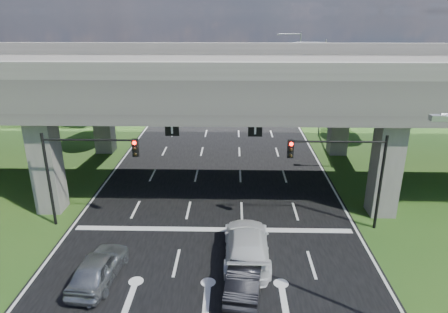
{
  "coord_description": "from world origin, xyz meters",
  "views": [
    {
      "loc": [
        1.17,
        -18.01,
        12.67
      ],
      "look_at": [
        0.54,
        8.83,
        2.88
      ],
      "focal_mm": 32.0,
      "sensor_mm": 36.0,
      "label": 1
    }
  ],
  "objects_px": {
    "streetlight_beyond": "(296,62)",
    "car_dark": "(245,276)",
    "signal_right": "(346,165)",
    "car_white": "(247,245)",
    "streetlight_far": "(319,81)",
    "signal_left": "(82,163)",
    "car_silver": "(99,267)"
  },
  "relations": [
    {
      "from": "streetlight_far",
      "to": "car_dark",
      "type": "height_order",
      "value": "streetlight_far"
    },
    {
      "from": "streetlight_far",
      "to": "car_silver",
      "type": "relative_size",
      "value": 2.23
    },
    {
      "from": "car_dark",
      "to": "car_white",
      "type": "relative_size",
      "value": 0.75
    },
    {
      "from": "streetlight_far",
      "to": "signal_left",
      "type": "bearing_deg",
      "value": -131.78
    },
    {
      "from": "streetlight_beyond",
      "to": "car_white",
      "type": "distance_m",
      "value": 40.65
    },
    {
      "from": "car_silver",
      "to": "streetlight_far",
      "type": "bearing_deg",
      "value": -115.66
    },
    {
      "from": "streetlight_beyond",
      "to": "car_white",
      "type": "bearing_deg",
      "value": -101.64
    },
    {
      "from": "signal_right",
      "to": "streetlight_beyond",
      "type": "xyz_separation_m",
      "value": [
        2.27,
        36.06,
        1.66
      ]
    },
    {
      "from": "streetlight_beyond",
      "to": "car_dark",
      "type": "height_order",
      "value": "streetlight_beyond"
    },
    {
      "from": "car_dark",
      "to": "streetlight_far",
      "type": "bearing_deg",
      "value": -100.22
    },
    {
      "from": "signal_left",
      "to": "streetlight_beyond",
      "type": "relative_size",
      "value": 0.6
    },
    {
      "from": "car_dark",
      "to": "car_white",
      "type": "distance_m",
      "value": 2.54
    },
    {
      "from": "streetlight_beyond",
      "to": "car_dark",
      "type": "relative_size",
      "value": 2.26
    },
    {
      "from": "car_silver",
      "to": "streetlight_beyond",
      "type": "bearing_deg",
      "value": -104.9
    },
    {
      "from": "signal_right",
      "to": "streetlight_far",
      "type": "bearing_deg",
      "value": 83.53
    },
    {
      "from": "streetlight_far",
      "to": "car_white",
      "type": "distance_m",
      "value": 25.38
    },
    {
      "from": "signal_left",
      "to": "car_white",
      "type": "bearing_deg",
      "value": -19.5
    },
    {
      "from": "streetlight_beyond",
      "to": "signal_right",
      "type": "bearing_deg",
      "value": -93.61
    },
    {
      "from": "car_silver",
      "to": "signal_left",
      "type": "bearing_deg",
      "value": -60.77
    },
    {
      "from": "streetlight_far",
      "to": "car_white",
      "type": "xyz_separation_m",
      "value": [
        -8.14,
        -23.52,
        -4.96
      ]
    },
    {
      "from": "streetlight_beyond",
      "to": "car_white",
      "type": "relative_size",
      "value": 1.69
    },
    {
      "from": "signal_right",
      "to": "signal_left",
      "type": "distance_m",
      "value": 15.65
    },
    {
      "from": "signal_left",
      "to": "car_dark",
      "type": "distance_m",
      "value": 11.85
    },
    {
      "from": "car_silver",
      "to": "car_dark",
      "type": "xyz_separation_m",
      "value": [
        7.2,
        -0.47,
        -0.03
      ]
    },
    {
      "from": "signal_right",
      "to": "car_silver",
      "type": "bearing_deg",
      "value": -157.33
    },
    {
      "from": "signal_left",
      "to": "streetlight_beyond",
      "type": "xyz_separation_m",
      "value": [
        17.92,
        36.06,
        1.66
      ]
    },
    {
      "from": "signal_right",
      "to": "car_white",
      "type": "xyz_separation_m",
      "value": [
        -5.87,
        -3.46,
        -3.3
      ]
    },
    {
      "from": "signal_right",
      "to": "car_dark",
      "type": "xyz_separation_m",
      "value": [
        -6.02,
        -6.0,
        -3.43
      ]
    },
    {
      "from": "signal_right",
      "to": "car_dark",
      "type": "height_order",
      "value": "signal_right"
    },
    {
      "from": "car_silver",
      "to": "signal_right",
      "type": "bearing_deg",
      "value": -151.78
    },
    {
      "from": "signal_left",
      "to": "streetlight_far",
      "type": "distance_m",
      "value": 26.95
    },
    {
      "from": "streetlight_far",
      "to": "signal_right",
      "type": "bearing_deg",
      "value": -96.47
    }
  ]
}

